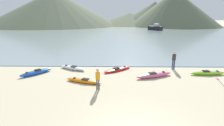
% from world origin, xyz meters
% --- Properties ---
extents(bay_water, '(160.00, 70.00, 0.06)m').
position_xyz_m(bay_water, '(0.00, 45.71, 0.03)').
color(bay_water, gray).
rests_on(bay_water, ground_plane).
extents(far_hill_left, '(68.31, 68.31, 17.58)m').
position_xyz_m(far_hill_left, '(-32.89, 89.20, 8.79)').
color(far_hill_left, '#5B664C').
rests_on(far_hill_left, ground_plane).
extents(far_hill_midleft, '(45.71, 45.71, 6.58)m').
position_xyz_m(far_hill_midleft, '(7.40, 95.40, 3.29)').
color(far_hill_midleft, '#5B664C').
rests_on(far_hill_midleft, ground_plane).
extents(far_hill_midright, '(42.33, 42.33, 12.43)m').
position_xyz_m(far_hill_midright, '(20.55, 93.93, 6.21)').
color(far_hill_midright, '#5B664C').
rests_on(far_hill_midright, ground_plane).
extents(far_hill_right, '(44.33, 44.33, 17.01)m').
position_xyz_m(far_hill_right, '(27.50, 83.31, 8.50)').
color(far_hill_right, '#5B664C').
rests_on(far_hill_right, ground_plane).
extents(kayak_on_sand_0, '(3.18, 0.86, 0.37)m').
position_xyz_m(kayak_on_sand_0, '(7.16, 8.45, 0.16)').
color(kayak_on_sand_0, '#8CCC2D').
rests_on(kayak_on_sand_0, ground_plane).
extents(kayak_on_sand_1, '(3.39, 1.95, 0.41)m').
position_xyz_m(kayak_on_sand_1, '(2.33, 7.74, 0.18)').
color(kayak_on_sand_1, '#E5668C').
rests_on(kayak_on_sand_1, ground_plane).
extents(kayak_on_sand_2, '(2.37, 2.66, 0.41)m').
position_xyz_m(kayak_on_sand_2, '(-7.98, 8.29, 0.18)').
color(kayak_on_sand_2, blue).
rests_on(kayak_on_sand_2, ground_plane).
extents(kayak_on_sand_3, '(3.04, 1.60, 0.32)m').
position_xyz_m(kayak_on_sand_3, '(-3.42, 6.39, 0.14)').
color(kayak_on_sand_3, orange).
rests_on(kayak_on_sand_3, ground_plane).
extents(kayak_on_sand_4, '(2.93, 2.55, 0.30)m').
position_xyz_m(kayak_on_sand_4, '(-0.75, 9.46, 0.13)').
color(kayak_on_sand_4, red).
rests_on(kayak_on_sand_4, ground_plane).
extents(kayak_on_sand_5, '(2.97, 2.06, 0.35)m').
position_xyz_m(kayak_on_sand_5, '(-5.08, 9.80, 0.15)').
color(kayak_on_sand_5, white).
rests_on(kayak_on_sand_5, ground_plane).
extents(person_near_foreground, '(0.31, 0.26, 1.53)m').
position_xyz_m(person_near_foreground, '(-2.18, 5.01, 0.88)').
color(person_near_foreground, '#4C4C4C').
rests_on(person_near_foreground, ground_plane).
extents(person_near_waterline, '(0.36, 0.24, 1.76)m').
position_xyz_m(person_near_waterline, '(4.64, 9.97, 1.01)').
color(person_near_waterline, '#384260').
rests_on(person_near_waterline, ground_plane).
extents(moored_boat_0, '(4.77, 5.10, 2.30)m').
position_xyz_m(moored_boat_0, '(13.40, 57.64, 0.87)').
color(moored_boat_0, black).
rests_on(moored_boat_0, bay_water).
extents(moored_boat_1, '(4.99, 4.62, 0.96)m').
position_xyz_m(moored_boat_1, '(14.03, 63.17, 0.54)').
color(moored_boat_1, black).
rests_on(moored_boat_1, bay_water).
extents(loose_paddle, '(0.85, 2.74, 0.03)m').
position_xyz_m(loose_paddle, '(7.16, 6.23, 0.01)').
color(loose_paddle, black).
rests_on(loose_paddle, ground_plane).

